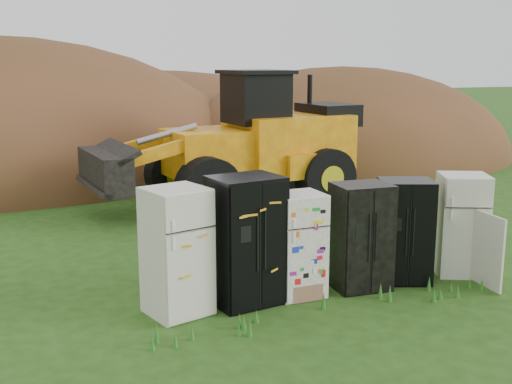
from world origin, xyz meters
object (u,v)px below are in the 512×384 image
fridge_dark_mid (361,236)px  wheel_loader (225,140)px  fridge_leftmost (177,251)px  fridge_black_right (404,231)px  fridge_black_side (246,240)px  fridge_sticker (298,245)px  fridge_open_door (461,225)px

fridge_dark_mid → wheel_loader: size_ratio=0.25×
fridge_leftmost → fridge_black_right: size_ratio=1.09×
fridge_leftmost → fridge_black_right: 3.88m
fridge_leftmost → fridge_dark_mid: 3.02m
fridge_black_side → fridge_sticker: 0.88m
fridge_sticker → fridge_open_door: 3.05m
fridge_black_side → wheel_loader: wheel_loader is taller
fridge_sticker → fridge_black_right: 1.93m
fridge_black_side → fridge_open_door: size_ratio=1.12×
fridge_open_door → wheel_loader: bearing=132.7°
fridge_black_side → fridge_dark_mid: (1.94, -0.06, -0.12)m
fridge_dark_mid → fridge_black_right: fridge_dark_mid is taller
fridge_open_door → fridge_black_side: bearing=-157.0°
fridge_black_right → fridge_open_door: (1.12, -0.04, 0.01)m
fridge_sticker → fridge_open_door: (3.05, -0.05, 0.05)m
fridge_black_right → wheel_loader: size_ratio=0.25×
fridge_dark_mid → wheel_loader: bearing=94.6°
fridge_black_right → fridge_open_door: bearing=19.2°
fridge_open_door → fridge_black_right: bearing=-158.4°
fridge_leftmost → fridge_black_side: 1.08m
fridge_black_side → fridge_black_right: bearing=-10.3°
fridge_dark_mid → fridge_open_door: 1.97m
fridge_leftmost → fridge_open_door: 4.99m
fridge_black_right → fridge_dark_mid: bearing=-155.5°
fridge_leftmost → wheel_loader: 6.95m
fridge_open_door → wheel_loader: wheel_loader is taller
fridge_dark_mid → fridge_open_door: (1.97, 0.01, 0.01)m
fridge_open_door → fridge_leftmost: bearing=-156.5°
fridge_black_side → wheel_loader: (1.74, 6.27, 0.71)m
fridge_black_side → fridge_dark_mid: size_ratio=1.14×
wheel_loader → fridge_black_right: bearing=-87.1°
fridge_leftmost → fridge_black_right: bearing=-15.9°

